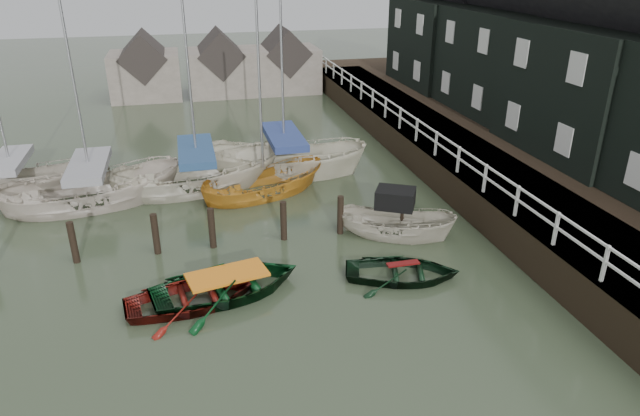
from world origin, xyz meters
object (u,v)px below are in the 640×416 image
object	(u,v)px
rowboat_green	(229,294)
rowboat_dkgreen	(402,278)
motorboat	(395,232)
rowboat_red	(193,305)
sailboat_b	(199,187)
sailboat_d	(285,171)
sailboat_a	(95,202)
sailboat_c	(264,193)
sailboat_e	(16,192)

from	to	relation	value
rowboat_green	rowboat_dkgreen	xyz separation A→B (m)	(5.19, -0.36, 0.00)
motorboat	rowboat_green	bearing A→B (deg)	140.21
rowboat_red	motorboat	size ratio (longest dim) A/B	0.84
rowboat_red	sailboat_b	xyz separation A→B (m)	(0.59, 8.79, 0.06)
rowboat_green	sailboat_d	world-z (taller)	sailboat_d
rowboat_green	sailboat_d	size ratio (longest dim) A/B	0.34
sailboat_a	sailboat_c	distance (m)	6.64
rowboat_green	sailboat_c	bearing A→B (deg)	-28.40
rowboat_red	rowboat_green	size ratio (longest dim) A/B	0.84
motorboat	sailboat_b	world-z (taller)	sailboat_b
rowboat_dkgreen	sailboat_d	distance (m)	10.05
sailboat_b	rowboat_green	bearing A→B (deg)	173.99
sailboat_b	sailboat_d	distance (m)	3.98
motorboat	sailboat_e	distance (m)	15.56
rowboat_dkgreen	sailboat_e	world-z (taller)	sailboat_e
motorboat	sailboat_e	size ratio (longest dim) A/B	0.45
rowboat_red	motorboat	world-z (taller)	motorboat
rowboat_red	rowboat_green	xyz separation A→B (m)	(1.02, 0.31, 0.00)
sailboat_e	motorboat	bearing A→B (deg)	-109.87
motorboat	sailboat_c	size ratio (longest dim) A/B	0.42
rowboat_green	sailboat_e	world-z (taller)	sailboat_e
motorboat	sailboat_b	bearing A→B (deg)	75.05
sailboat_b	sailboat_e	size ratio (longest dim) A/B	1.19
motorboat	sailboat_a	xyz separation A→B (m)	(-10.50, 5.37, -0.04)
sailboat_e	rowboat_red	bearing A→B (deg)	-138.08
rowboat_dkgreen	sailboat_e	size ratio (longest dim) A/B	0.36
sailboat_b	sailboat_c	world-z (taller)	sailboat_b
rowboat_dkgreen	sailboat_d	size ratio (longest dim) A/B	0.27
rowboat_red	motorboat	xyz separation A→B (m)	(7.03, 2.73, 0.10)
sailboat_a	sailboat_b	xyz separation A→B (m)	(4.06, 0.68, -0.00)
rowboat_green	sailboat_b	distance (m)	8.48
sailboat_a	sailboat_e	distance (m)	3.77
rowboat_green	sailboat_a	world-z (taller)	sailboat_a
sailboat_b	sailboat_e	distance (m)	7.42
rowboat_dkgreen	motorboat	bearing A→B (deg)	0.27
rowboat_red	sailboat_a	distance (m)	8.82
rowboat_dkgreen	rowboat_green	bearing A→B (deg)	102.81
sailboat_d	rowboat_red	bearing A→B (deg)	174.45
rowboat_green	sailboat_b	world-z (taller)	sailboat_b
sailboat_c	sailboat_a	bearing A→B (deg)	66.34
sailboat_c	sailboat_d	size ratio (longest dim) A/B	0.81
rowboat_dkgreen	sailboat_b	distance (m)	10.46
rowboat_green	sailboat_a	distance (m)	8.99
sailboat_b	sailboat_e	world-z (taller)	sailboat_b
motorboat	rowboat_red	bearing A→B (deg)	139.54
rowboat_dkgreen	motorboat	distance (m)	2.89
sailboat_a	sailboat_e	world-z (taller)	sailboat_a
rowboat_red	sailboat_c	size ratio (longest dim) A/B	0.35
sailboat_c	sailboat_e	xyz separation A→B (m)	(-9.86, 2.49, 0.04)
rowboat_dkgreen	sailboat_b	size ratio (longest dim) A/B	0.30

